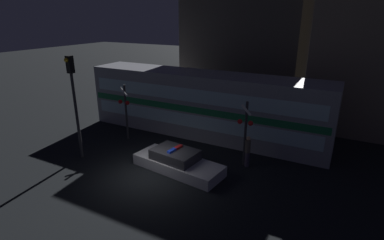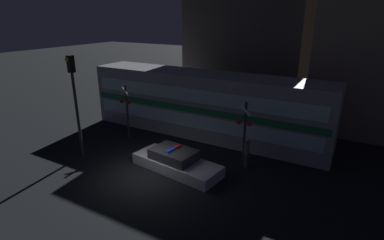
# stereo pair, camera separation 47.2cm
# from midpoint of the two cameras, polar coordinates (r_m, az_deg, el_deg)

# --- Properties ---
(ground_plane) EXTENTS (120.00, 120.00, 0.00)m
(ground_plane) POSITION_cam_midpoint_polar(r_m,az_deg,el_deg) (15.68, -7.93, -10.44)
(ground_plane) COLOR black
(train) EXTENTS (16.39, 2.87, 4.21)m
(train) POSITION_cam_midpoint_polar(r_m,az_deg,el_deg) (20.03, 2.96, 2.98)
(train) COLOR gray
(train) RESTS_ON ground_plane
(police_car) EXTENTS (5.06, 2.39, 1.22)m
(police_car) POSITION_cam_midpoint_polar(r_m,az_deg,el_deg) (15.90, -2.22, -7.97)
(police_car) COLOR silver
(police_car) RESTS_ON ground_plane
(pedestrian) EXTENTS (0.29, 0.29, 1.74)m
(pedestrian) POSITION_cam_midpoint_polar(r_m,az_deg,el_deg) (16.26, 11.19, -5.95)
(pedestrian) COLOR #3F384C
(pedestrian) RESTS_ON ground_plane
(crossing_signal_near) EXTENTS (0.84, 0.35, 3.59)m
(crossing_signal_near) POSITION_cam_midpoint_polar(r_m,az_deg,el_deg) (15.86, 10.79, -1.95)
(crossing_signal_near) COLOR #2D2D33
(crossing_signal_near) RESTS_ON ground_plane
(crossing_signal_far) EXTENTS (0.84, 0.35, 3.63)m
(crossing_signal_far) POSITION_cam_midpoint_polar(r_m,az_deg,el_deg) (19.64, -11.69, 2.23)
(crossing_signal_far) COLOR #2D2D33
(crossing_signal_far) RESTS_ON ground_plane
(traffic_light_corner) EXTENTS (0.30, 0.46, 5.77)m
(traffic_light_corner) POSITION_cam_midpoint_polar(r_m,az_deg,el_deg) (17.40, -20.71, 4.48)
(traffic_light_corner) COLOR #2D2D33
(traffic_light_corner) RESTS_ON ground_plane
(building_left) EXTENTS (9.36, 6.27, 9.33)m
(building_left) POSITION_cam_midpoint_polar(r_m,az_deg,el_deg) (26.25, 11.32, 12.27)
(building_left) COLOR #47423D
(building_left) RESTS_ON ground_plane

